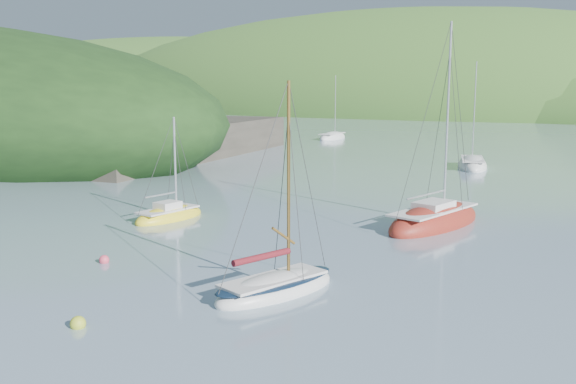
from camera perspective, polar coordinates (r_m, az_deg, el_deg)
The scene contains 7 objects.
ground at distance 23.68m, azimuth -12.61°, elevation -9.20°, with size 700.00×700.00×0.00m, color gray.
daysailer_white at distance 23.61m, azimuth -1.12°, elevation -8.51°, with size 3.34×5.67×8.21m.
sloop_red at distance 35.34m, azimuth 12.89°, elevation -2.61°, with size 4.13×8.27×11.70m.
sailboat_yellow at distance 36.82m, azimuth -10.52°, elevation -2.13°, with size 2.26×4.87×6.28m.
distant_sloop_a at distance 60.80m, azimuth 16.05°, elevation 2.25°, with size 4.72×7.72×10.40m.
distant_sloop_c at distance 89.52m, azimuth 3.98°, elevation 4.83°, with size 2.70×6.79×9.53m.
mooring_buoys at distance 27.09m, azimuth -7.67°, elevation -6.39°, with size 24.18×15.16×0.50m.
Camera 1 is at (15.87, -15.88, 7.52)m, focal length 40.00 mm.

